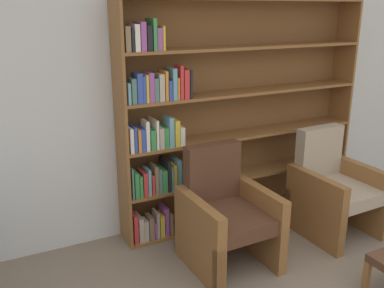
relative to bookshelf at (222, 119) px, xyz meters
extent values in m
cube|color=silver|center=(-0.22, 0.17, 0.36)|extent=(12.00, 0.06, 2.75)
cube|color=brown|center=(-0.97, -0.02, 0.02)|extent=(0.02, 0.30, 2.08)
cube|color=brown|center=(1.45, -0.02, 0.02)|extent=(0.02, 0.30, 2.08)
cube|color=brown|center=(0.24, -0.02, -1.01)|extent=(2.39, 0.30, 0.03)
cube|color=brown|center=(0.24, 0.12, 0.02)|extent=(2.39, 0.01, 2.08)
cube|color=red|center=(-0.92, -0.05, -0.86)|extent=(0.04, 0.20, 0.27)
cube|color=#B2A899|center=(-0.87, -0.05, -0.88)|extent=(0.04, 0.19, 0.23)
cube|color=#B2A899|center=(-0.82, -0.09, -0.90)|extent=(0.04, 0.12, 0.20)
cube|color=#7F6B4C|center=(-0.77, -0.08, -0.89)|extent=(0.04, 0.14, 0.22)
cube|color=#994C99|center=(-0.74, -0.06, -0.91)|extent=(0.02, 0.19, 0.17)
cube|color=#B2A899|center=(-0.71, -0.08, -0.87)|extent=(0.02, 0.14, 0.25)
cube|color=gold|center=(-0.67, -0.07, -0.89)|extent=(0.04, 0.16, 0.21)
cube|color=#994C99|center=(-0.63, -0.06, -0.86)|extent=(0.04, 0.17, 0.27)
cube|color=#7F6B4C|center=(-0.58, -0.08, -0.89)|extent=(0.03, 0.14, 0.21)
cube|color=brown|center=(0.24, -0.02, -0.58)|extent=(2.39, 0.30, 0.03)
cube|color=#4C756B|center=(-0.93, -0.06, -0.43)|extent=(0.02, 0.18, 0.27)
cube|color=#388C47|center=(-0.89, -0.07, -0.45)|extent=(0.04, 0.16, 0.22)
cube|color=#388C47|center=(-0.86, -0.08, -0.47)|extent=(0.03, 0.15, 0.19)
cube|color=red|center=(-0.82, -0.06, -0.46)|extent=(0.04, 0.18, 0.21)
cube|color=#669EB2|center=(-0.78, -0.08, -0.45)|extent=(0.03, 0.14, 0.23)
cube|color=red|center=(-0.75, -0.06, -0.47)|extent=(0.02, 0.18, 0.19)
cube|color=#7F6B4C|center=(-0.72, -0.07, -0.44)|extent=(0.03, 0.16, 0.25)
cube|color=#4C756B|center=(-0.68, -0.06, -0.45)|extent=(0.03, 0.18, 0.22)
cube|color=#388C47|center=(-0.64, -0.06, -0.46)|extent=(0.04, 0.19, 0.21)
cube|color=black|center=(-0.60, -0.05, -0.43)|extent=(0.03, 0.20, 0.28)
cube|color=#669EB2|center=(-0.57, -0.06, -0.45)|extent=(0.02, 0.17, 0.22)
cube|color=gold|center=(-0.54, -0.08, -0.44)|extent=(0.03, 0.15, 0.24)
cube|color=#669EB2|center=(-0.50, -0.05, -0.43)|extent=(0.04, 0.20, 0.27)
cube|color=#388C47|center=(-0.46, -0.08, -0.48)|extent=(0.02, 0.15, 0.18)
cube|color=brown|center=(0.24, -0.02, -0.17)|extent=(2.39, 0.30, 0.02)
cube|color=white|center=(-0.92, -0.06, -0.05)|extent=(0.03, 0.18, 0.21)
cube|color=#334CB2|center=(-0.89, -0.05, -0.05)|extent=(0.02, 0.20, 0.22)
cube|color=orange|center=(-0.86, -0.06, -0.06)|extent=(0.03, 0.18, 0.19)
cube|color=#334CB2|center=(-0.82, -0.06, -0.06)|extent=(0.04, 0.18, 0.19)
cube|color=white|center=(-0.78, -0.08, -0.03)|extent=(0.03, 0.14, 0.25)
cube|color=#388C47|center=(-0.74, -0.08, -0.07)|extent=(0.04, 0.13, 0.17)
cube|color=white|center=(-0.70, -0.05, -0.03)|extent=(0.02, 0.20, 0.25)
cube|color=#B2A899|center=(-0.66, -0.07, -0.07)|extent=(0.04, 0.16, 0.18)
cube|color=#388C47|center=(-0.62, -0.05, -0.07)|extent=(0.04, 0.19, 0.18)
cube|color=#669EB2|center=(-0.57, -0.08, -0.03)|extent=(0.04, 0.15, 0.26)
cube|color=gold|center=(-0.52, -0.08, -0.04)|extent=(0.04, 0.14, 0.23)
cube|color=white|center=(-0.47, -0.06, -0.08)|extent=(0.04, 0.18, 0.16)
cube|color=brown|center=(0.24, -0.02, 0.24)|extent=(2.39, 0.30, 0.02)
cube|color=#669EB2|center=(-0.93, -0.09, 0.33)|extent=(0.02, 0.13, 0.17)
cube|color=#4C756B|center=(-0.89, -0.08, 0.35)|extent=(0.04, 0.14, 0.20)
cube|color=#334CB2|center=(-0.84, -0.08, 0.37)|extent=(0.04, 0.14, 0.24)
cube|color=#334CB2|center=(-0.80, -0.06, 0.36)|extent=(0.02, 0.19, 0.22)
cube|color=gold|center=(-0.77, -0.07, 0.36)|extent=(0.02, 0.17, 0.22)
cube|color=#994C99|center=(-0.74, -0.06, 0.37)|extent=(0.04, 0.18, 0.24)
cube|color=#4C756B|center=(-0.70, -0.08, 0.34)|extent=(0.03, 0.15, 0.19)
cube|color=#B2A899|center=(-0.65, -0.09, 0.36)|extent=(0.04, 0.12, 0.22)
cube|color=orange|center=(-0.61, -0.06, 0.37)|extent=(0.02, 0.18, 0.24)
cube|color=#334CB2|center=(-0.57, -0.09, 0.33)|extent=(0.03, 0.12, 0.17)
cube|color=#669EB2|center=(-0.53, -0.06, 0.38)|extent=(0.04, 0.18, 0.26)
cube|color=orange|center=(-0.50, -0.08, 0.34)|extent=(0.02, 0.13, 0.18)
cube|color=red|center=(-0.47, -0.08, 0.39)|extent=(0.03, 0.13, 0.28)
cube|color=red|center=(-0.43, -0.08, 0.37)|extent=(0.04, 0.13, 0.24)
cube|color=black|center=(-0.39, -0.06, 0.37)|extent=(0.02, 0.18, 0.24)
cube|color=brown|center=(0.24, -0.02, 0.64)|extent=(2.39, 0.30, 0.02)
cube|color=#7F6B4C|center=(-0.92, -0.05, 0.75)|extent=(0.04, 0.19, 0.19)
cube|color=black|center=(-0.88, -0.05, 0.74)|extent=(0.02, 0.19, 0.18)
cube|color=white|center=(-0.84, -0.07, 0.76)|extent=(0.04, 0.16, 0.21)
cube|color=#994C99|center=(-0.79, -0.07, 0.77)|extent=(0.04, 0.17, 0.22)
cube|color=black|center=(-0.74, -0.06, 0.75)|extent=(0.04, 0.18, 0.20)
cube|color=#388C47|center=(-0.70, -0.06, 0.78)|extent=(0.03, 0.18, 0.25)
cube|color=#994C99|center=(-0.66, -0.08, 0.74)|extent=(0.04, 0.13, 0.17)
cube|color=gold|center=(-0.62, -0.08, 0.75)|extent=(0.02, 0.14, 0.19)
cube|color=brown|center=(-0.05, -1.02, -0.83)|extent=(0.07, 0.07, 0.38)
cube|color=brown|center=(-0.62, -1.03, -0.83)|extent=(0.07, 0.07, 0.38)
cube|color=brown|center=(-0.06, -0.41, -0.83)|extent=(0.07, 0.07, 0.38)
cube|color=brown|center=(-0.63, -0.42, -0.83)|extent=(0.07, 0.07, 0.38)
cube|color=#4C2D1E|center=(-0.34, -0.72, -0.61)|extent=(0.49, 0.65, 0.12)
cube|color=#4C2D1E|center=(-0.34, -0.44, -0.32)|extent=(0.48, 0.13, 0.51)
cube|color=brown|center=(-0.06, -0.72, -0.71)|extent=(0.09, 0.68, 0.62)
cube|color=brown|center=(-0.62, -0.73, -0.71)|extent=(0.09, 0.68, 0.62)
cube|color=brown|center=(0.54, -1.03, -0.83)|extent=(0.07, 0.07, 0.38)
cube|color=brown|center=(1.09, -0.41, -0.83)|extent=(0.07, 0.07, 0.38)
cube|color=brown|center=(0.52, -0.42, -0.83)|extent=(0.07, 0.07, 0.38)
cube|color=tan|center=(0.81, -0.72, -0.61)|extent=(0.50, 0.65, 0.12)
cube|color=tan|center=(0.81, -0.44, -0.32)|extent=(0.48, 0.13, 0.51)
cube|color=brown|center=(1.09, -0.71, -0.71)|extent=(0.10, 0.68, 0.62)
cube|color=brown|center=(0.53, -0.73, -0.71)|extent=(0.10, 0.68, 0.62)
cube|color=brown|center=(0.34, -1.51, -0.88)|extent=(0.04, 0.04, 0.28)
camera|label=1|loc=(-1.97, -3.30, 0.97)|focal=40.00mm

